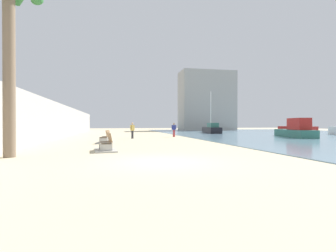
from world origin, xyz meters
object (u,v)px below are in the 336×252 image
Objects in this scene: palm_tree at (8,7)px; boat_mid_bay at (211,129)px; bench_far at (105,140)px; boat_nearest at (296,130)px; bench_near at (106,147)px; boat_outer at (298,128)px; person_walking at (132,129)px; person_standing at (174,129)px.

boat_mid_bay is at bearing 53.24° from palm_tree.
boat_nearest is at bearing 11.48° from bench_far.
bench_far is 19.89m from boat_nearest.
boat_outer reaches higher than bench_near.
palm_tree reaches higher than bench_far.
palm_tree is 5.32× the size of person_walking.
person_standing is (6.96, 13.96, 0.66)m from bench_near.
bench_near is (4.05, 1.84, -6.30)m from palm_tree.
person_standing is (7.18, 7.96, 0.66)m from bench_far.
person_walking is 0.23× the size of boat_nearest.
bench_near is 44.06m from boat_outer.
bench_near is 6.01m from bench_far.
boat_mid_bay is at bearing 49.31° from bench_far.
bench_near is 15.61m from person_standing.
person_walking is 5.36m from person_standing.
bench_far is at bearing -146.90° from boat_outer.
boat_mid_bay reaches higher than person_walking.
boat_outer is (33.84, 28.21, 0.41)m from bench_near.
bench_far is 1.42× the size of person_standing.
boat_nearest is (23.32, 11.80, -5.77)m from palm_tree.
bench_near is at bearing -87.87° from bench_far.
boat_nearest is (17.07, -1.56, -0.15)m from person_walking.
palm_tree is at bearing -116.02° from bench_far.
person_walking is at bearing -152.19° from boat_outer.
person_walking is at bearing 64.95° from palm_tree.
person_walking is 17.15m from boat_nearest.
bench_far is 23.77m from boat_mid_bay.
bench_near is at bearing -122.44° from boat_mid_bay.
boat_outer is at bearing 27.92° from person_standing.
boat_nearest is at bearing 27.34° from bench_near.
bench_far is 6.06m from person_walking.
boat_outer is at bearing 51.39° from boat_nearest.
bench_far is (-0.22, 6.00, 0.00)m from bench_near.
boat_mid_bay is (15.49, 18.02, 0.42)m from bench_far.
bench_near is at bearing -100.77° from person_walking.
palm_tree is 32.82m from boat_mid_bay.
person_standing is 0.21× the size of boat_outer.
bench_far is at bearing -130.69° from boat_mid_bay.
bench_far is at bearing 63.98° from palm_tree.
boat_mid_bay reaches higher than bench_near.
boat_mid_bay is (-3.99, 14.06, -0.11)m from boat_nearest.
person_walking is at bearing 174.79° from boat_nearest.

